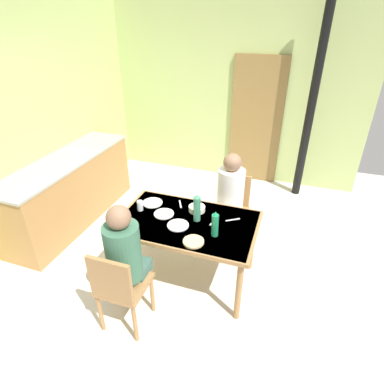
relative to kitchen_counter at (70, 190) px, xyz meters
The scene contains 22 objects.
ground_plane 1.78m from the kitchen_counter, 16.33° to the right, with size 6.76×6.76×0.00m, color beige.
wall_back 2.85m from the kitchen_counter, 51.97° to the left, with size 4.17×0.10×2.85m, color #AFC375.
wall_left 1.04m from the kitchen_counter, 153.42° to the left, with size 0.10×3.90×2.85m, color #B0C570.
door_wooden 2.98m from the kitchen_counter, 44.01° to the left, with size 0.80×0.05×2.00m, color olive.
stove_pipe_column 3.51m from the kitchen_counter, 31.48° to the left, with size 0.12×0.12×2.85m, color black.
kitchen_counter is the anchor object (origin of this frame).
dining_table 1.95m from the kitchen_counter, 16.28° to the right, with size 1.37×0.85×0.73m.
chair_near_diner 2.03m from the kitchen_counter, 40.76° to the right, with size 0.40×0.40×0.87m.
chair_far_diner 2.16m from the kitchen_counter, ahead, with size 0.40×0.40×0.87m.
person_near_diner 1.97m from the kitchen_counter, 37.71° to the right, with size 0.30×0.37×0.77m.
person_far_diner 2.17m from the kitchen_counter, ahead, with size 0.30×0.37×0.77m.
water_bottle_green_near 2.31m from the kitchen_counter, 17.14° to the right, with size 0.07×0.07×0.26m.
water_bottle_green_far 2.05m from the kitchen_counter, 14.14° to the right, with size 0.07×0.07×0.29m.
serving_bowl_center 1.95m from the kitchen_counter, 10.02° to the right, with size 0.17×0.17×0.06m, color silver.
dinner_plate_near_left 1.47m from the kitchen_counter, 13.98° to the right, with size 0.21×0.21×0.01m, color white.
dinner_plate_near_right 1.94m from the kitchen_counter, 19.64° to the right, with size 0.21×0.21×0.01m, color white.
dinner_plate_far_center 1.70m from the kitchen_counter, 17.53° to the right, with size 0.20×0.20×0.01m, color white.
drinking_glass_by_near_diner 1.47m from the kitchen_counter, 20.89° to the right, with size 0.06×0.06×0.11m, color silver.
bread_plate_sliced 2.21m from the kitchen_counter, 22.42° to the right, with size 0.19×0.19×0.02m, color #DBB77A.
cutlery_knife_near 1.73m from the kitchen_counter, ahead, with size 0.15×0.02×0.00m, color silver.
cutlery_fork_near 2.18m from the kitchen_counter, 12.45° to the right, with size 0.15×0.02×0.00m, color silver.
cutlery_knife_far 2.33m from the kitchen_counter, ahead, with size 0.15×0.02×0.00m, color silver.
Camera 1 is at (1.08, -2.45, 2.50)m, focal length 29.42 mm.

